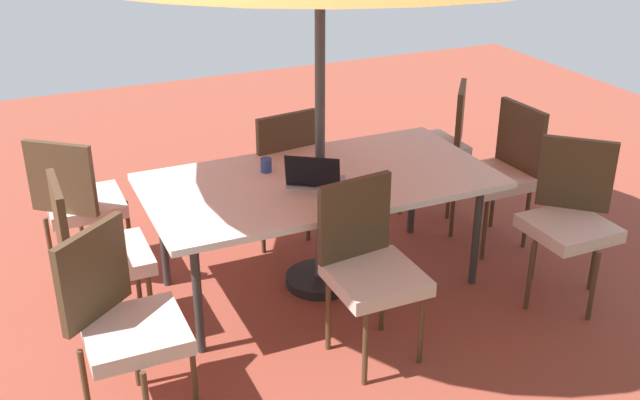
% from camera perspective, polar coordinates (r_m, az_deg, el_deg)
% --- Properties ---
extents(ground_plane, '(10.00, 10.00, 0.02)m').
position_cam_1_polar(ground_plane, '(4.92, 0.00, -6.36)').
color(ground_plane, brown).
extents(dining_table, '(2.10, 1.08, 0.74)m').
position_cam_1_polar(dining_table, '(4.59, 0.00, 1.15)').
color(dining_table, white).
rests_on(dining_table, ground_plane).
extents(chair_southwest, '(0.58, 0.58, 0.98)m').
position_cam_1_polar(chair_southwest, '(5.78, 8.86, 4.47)').
color(chair_southwest, beige).
rests_on(chair_southwest, ground_plane).
extents(chair_northwest, '(0.59, 0.59, 0.98)m').
position_cam_1_polar(chair_northwest, '(4.78, 18.30, -1.02)').
color(chair_northwest, beige).
rests_on(chair_northwest, ground_plane).
extents(chair_north, '(0.47, 0.48, 0.98)m').
position_cam_1_polar(chair_north, '(4.03, 3.71, -4.75)').
color(chair_north, beige).
rests_on(chair_north, ground_plane).
extents(chair_south, '(0.48, 0.49, 0.98)m').
position_cam_1_polar(chair_south, '(5.21, -3.29, 2.43)').
color(chair_south, beige).
rests_on(chair_south, ground_plane).
extents(chair_west, '(0.47, 0.46, 0.98)m').
position_cam_1_polar(chair_west, '(5.35, 13.42, 2.34)').
color(chair_west, beige).
rests_on(chair_west, ground_plane).
extents(chair_northeast, '(0.58, 0.59, 0.98)m').
position_cam_1_polar(chair_northeast, '(3.69, -14.57, -8.60)').
color(chair_northeast, beige).
rests_on(chair_northeast, ground_plane).
extents(chair_east, '(0.46, 0.46, 0.98)m').
position_cam_1_polar(chair_east, '(4.32, -16.60, -3.66)').
color(chair_east, beige).
rests_on(chair_east, ground_plane).
extents(chair_southeast, '(0.58, 0.58, 0.98)m').
position_cam_1_polar(chair_southeast, '(4.97, -17.66, 0.06)').
color(chair_southeast, beige).
rests_on(chair_southeast, ground_plane).
extents(laptop, '(0.40, 0.38, 0.21)m').
position_cam_1_polar(laptop, '(4.45, -0.40, 1.63)').
color(laptop, gray).
rests_on(laptop, dining_table).
extents(cup, '(0.07, 0.07, 0.09)m').
position_cam_1_polar(cup, '(4.66, -4.07, 2.63)').
color(cup, '#334C99').
rests_on(cup, dining_table).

